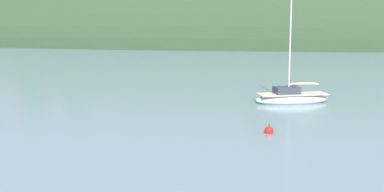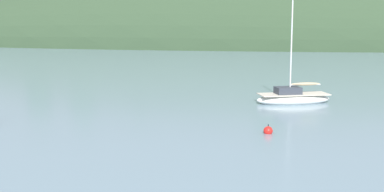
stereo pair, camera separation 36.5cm
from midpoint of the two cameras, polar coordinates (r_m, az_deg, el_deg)
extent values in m
ellipsoid|color=#2D422B|center=(100.53, 6.12, 5.79)|extent=(150.00, 36.00, 30.35)
ellipsoid|color=white|center=(32.65, 11.11, -0.37)|extent=(5.17, 3.18, 0.78)
cube|color=beige|center=(32.59, 11.13, 0.24)|extent=(4.76, 2.93, 0.06)
cube|color=#333842|center=(32.42, 10.50, 0.63)|extent=(1.84, 1.54, 0.47)
cylinder|color=silver|center=(32.20, 10.89, 5.46)|extent=(0.09, 0.09, 5.94)
cylinder|color=silver|center=(32.81, 12.43, 1.30)|extent=(1.97, 0.74, 0.07)
ellipsoid|color=tan|center=(32.80, 12.44, 1.39)|extent=(1.93, 0.84, 0.20)
sphere|color=red|center=(23.82, 8.42, -3.96)|extent=(0.44, 0.44, 0.44)
cylinder|color=black|center=(23.76, 8.43, -3.33)|extent=(0.04, 0.04, 0.10)
camera|label=1|loc=(0.18, -90.39, -0.06)|focal=46.38mm
camera|label=2|loc=(0.18, 89.61, 0.06)|focal=46.38mm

